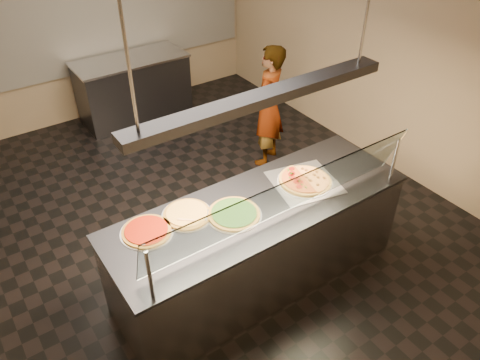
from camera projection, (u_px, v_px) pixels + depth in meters
ground at (204, 210)px, 5.48m from camera, size 5.00×6.00×0.02m
wall_back at (89, 15)px, 6.58m from camera, size 5.00×0.02×3.00m
wall_front at (472, 288)px, 2.59m from camera, size 5.00×0.02×3.00m
wall_right at (374, 41)px, 5.73m from camera, size 0.02×6.00×3.00m
tile_band at (92, 29)px, 6.68m from camera, size 4.90×0.02×1.20m
serving_counter at (258, 242)px, 4.36m from camera, size 2.78×0.94×0.93m
sneeze_guard at (287, 197)px, 3.68m from camera, size 2.54×0.18×0.54m
perforated_tray at (305, 182)px, 4.33m from camera, size 0.69×0.69×0.01m
half_pizza_pepperoni at (295, 184)px, 4.26m from camera, size 0.34×0.52×0.05m
half_pizza_sausage at (314, 176)px, 4.37m from camera, size 0.34×0.52×0.04m
pizza_spinach at (234, 213)px, 3.95m from camera, size 0.47×0.47×0.03m
pizza_cheese at (187, 214)px, 3.95m from camera, size 0.43×0.43×0.03m
pizza_tomato at (146, 231)px, 3.78m from camera, size 0.43×0.43×0.03m
pizza_spatula at (192, 218)px, 3.89m from camera, size 0.29×0.17×0.02m
prep_table at (134, 88)px, 7.04m from camera, size 1.63×0.74×0.93m
worker at (268, 107)px, 5.84m from camera, size 0.69×0.63×1.59m
heat_lamp_housing at (263, 98)px, 3.48m from camera, size 2.30×0.18×0.08m
lamp_rod_left at (127, 56)px, 2.70m from camera, size 0.02×0.02×1.01m
lamp_rod_right at (369, 1)px, 3.61m from camera, size 0.02×0.02×1.01m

